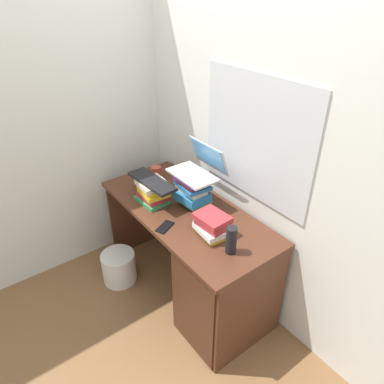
# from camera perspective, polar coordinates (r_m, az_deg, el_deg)

# --- Properties ---
(ground_plane) EXTENTS (6.00, 6.00, 0.00)m
(ground_plane) POSITION_cam_1_polar(r_m,az_deg,el_deg) (3.00, -0.90, -14.98)
(ground_plane) COLOR brown
(wall_back) EXTENTS (6.00, 0.06, 2.60)m
(wall_back) POSITION_cam_1_polar(r_m,az_deg,el_deg) (2.45, 5.90, 10.44)
(wall_back) COLOR silver
(wall_back) RESTS_ON ground
(wall_left) EXTENTS (0.05, 6.00, 2.60)m
(wall_left) POSITION_cam_1_polar(r_m,az_deg,el_deg) (2.98, -11.62, 13.78)
(wall_left) COLOR silver
(wall_left) RESTS_ON ground
(desk) EXTENTS (1.43, 0.64, 0.77)m
(desk) POSITION_cam_1_polar(r_m,az_deg,el_deg) (2.49, 3.63, -13.49)
(desk) COLOR #4C2819
(desk) RESTS_ON ground
(book_stack_tall) EXTENTS (0.25, 0.22, 0.23)m
(book_stack_tall) POSITION_cam_1_polar(r_m,az_deg,el_deg) (2.50, 0.07, 0.33)
(book_stack_tall) COLOR #8C338C
(book_stack_tall) RESTS_ON desk
(book_stack_keyboard_riser) EXTENTS (0.24, 0.21, 0.16)m
(book_stack_keyboard_riser) POSITION_cam_1_polar(r_m,az_deg,el_deg) (2.57, -6.33, 0.01)
(book_stack_keyboard_riser) COLOR #338C4C
(book_stack_keyboard_riser) RESTS_ON desk
(book_stack_side) EXTENTS (0.24, 0.20, 0.14)m
(book_stack_side) POSITION_cam_1_polar(r_m,az_deg,el_deg) (2.24, 3.30, -5.35)
(book_stack_side) COLOR yellow
(book_stack_side) RESTS_ON desk
(laptop) EXTENTS (0.36, 0.29, 0.21)m
(laptop) POSITION_cam_1_polar(r_m,az_deg,el_deg) (2.45, 1.18, 4.10)
(laptop) COLOR #B7BABF
(laptop) RESTS_ON book_stack_tall
(keyboard) EXTENTS (0.43, 0.17, 0.02)m
(keyboard) POSITION_cam_1_polar(r_m,az_deg,el_deg) (2.52, -6.50, 1.73)
(keyboard) COLOR black
(keyboard) RESTS_ON book_stack_keyboard_riser
(computer_mouse) EXTENTS (0.06, 0.10, 0.04)m
(computer_mouse) POSITION_cam_1_polar(r_m,az_deg,el_deg) (2.37, 1.23, -4.44)
(computer_mouse) COLOR #A5A8AD
(computer_mouse) RESTS_ON desk
(mug) EXTENTS (0.12, 0.09, 0.09)m
(mug) POSITION_cam_1_polar(r_m,az_deg,el_deg) (2.90, -5.80, 3.24)
(mug) COLOR #B23F33
(mug) RESTS_ON desk
(water_bottle) EXTENTS (0.07, 0.07, 0.18)m
(water_bottle) POSITION_cam_1_polar(r_m,az_deg,el_deg) (2.10, 6.36, -7.75)
(water_bottle) COLOR black
(water_bottle) RESTS_ON desk
(cell_phone) EXTENTS (0.12, 0.15, 0.01)m
(cell_phone) POSITION_cam_1_polar(r_m,az_deg,el_deg) (2.33, -4.41, -5.63)
(cell_phone) COLOR black
(cell_phone) RESTS_ON desk
(wastebasket) EXTENTS (0.27, 0.27, 0.26)m
(wastebasket) POSITION_cam_1_polar(r_m,az_deg,el_deg) (3.03, -11.73, -11.80)
(wastebasket) COLOR silver
(wastebasket) RESTS_ON ground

